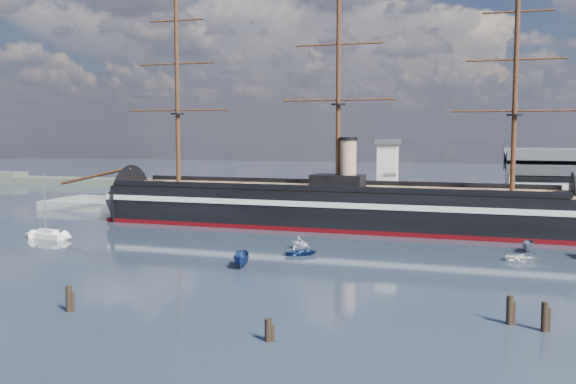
# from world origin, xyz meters

# --- Properties ---
(ground) EXTENTS (600.00, 600.00, 0.00)m
(ground) POSITION_xyz_m (0.00, 40.00, 0.00)
(ground) COLOR #212935
(ground) RESTS_ON ground
(quay) EXTENTS (180.00, 18.00, 2.00)m
(quay) POSITION_xyz_m (10.00, 76.00, 0.00)
(quay) COLOR slate
(quay) RESTS_ON ground
(quay_tower) EXTENTS (5.00, 5.00, 15.00)m
(quay_tower) POSITION_xyz_m (3.00, 73.00, 9.75)
(quay_tower) COLOR silver
(quay_tower) RESTS_ON ground
(shoreline) EXTENTS (120.00, 10.00, 4.00)m
(shoreline) POSITION_xyz_m (-139.23, 135.00, 1.45)
(shoreline) COLOR #3F4C38
(shoreline) RESTS_ON ground
(warship) EXTENTS (113.14, 19.21, 53.94)m
(warship) POSITION_xyz_m (-8.55, 60.00, 4.04)
(warship) COLOR black
(warship) RESTS_ON ground
(sailboat) EXTENTS (7.48, 3.78, 11.49)m
(sailboat) POSITION_xyz_m (-49.93, 31.91, 0.73)
(sailboat) COLOR white
(sailboat) RESTS_ON ground
(motorboat_a) EXTENTS (6.75, 4.04, 2.54)m
(motorboat_a) POSITION_xyz_m (-9.27, 19.43, 0.00)
(motorboat_a) COLOR navy
(motorboat_a) RESTS_ON ground
(motorboat_b) EXTENTS (2.42, 3.16, 1.38)m
(motorboat_b) POSITION_xyz_m (-3.76, 30.09, 0.00)
(motorboat_b) COLOR navy
(motorboat_b) RESTS_ON ground
(motorboat_c) EXTENTS (5.47, 2.80, 2.09)m
(motorboat_c) POSITION_xyz_m (29.02, 42.86, 0.00)
(motorboat_c) COLOR #525869
(motorboat_c) RESTS_ON ground
(motorboat_d) EXTENTS (5.49, 6.39, 2.19)m
(motorboat_d) POSITION_xyz_m (-5.44, 35.06, 0.00)
(motorboat_d) COLOR white
(motorboat_d) RESTS_ON ground
(motorboat_e) EXTENTS (1.75, 3.25, 1.44)m
(motorboat_e) POSITION_xyz_m (27.83, 34.61, 0.00)
(motorboat_e) COLOR silver
(motorboat_e) RESTS_ON ground
(piling_near_left) EXTENTS (0.64, 0.64, 3.40)m
(piling_near_left) POSITION_xyz_m (-18.36, -6.27, 0.00)
(piling_near_left) COLOR black
(piling_near_left) RESTS_ON ground
(piling_near_mid) EXTENTS (0.64, 0.64, 2.73)m
(piling_near_mid) POSITION_xyz_m (4.22, -9.31, 0.00)
(piling_near_mid) COLOR black
(piling_near_mid) RESTS_ON ground
(piling_near_right) EXTENTS (0.64, 0.64, 3.49)m
(piling_near_right) POSITION_xyz_m (27.71, 0.70, 0.00)
(piling_near_right) COLOR black
(piling_near_right) RESTS_ON ground
(piling_extra) EXTENTS (0.64, 0.64, 3.50)m
(piling_extra) POSITION_xyz_m (24.72, 2.14, 0.00)
(piling_extra) COLOR black
(piling_extra) RESTS_ON ground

